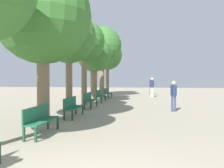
# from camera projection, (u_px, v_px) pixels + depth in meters

# --- Properties ---
(bench_row_1) EXTENTS (0.42, 1.77, 0.86)m
(bench_row_1) POSITION_uv_depth(u_px,v_px,m) (40.00, 118.00, 7.48)
(bench_row_1) COLOR #1E6042
(bench_row_1) RESTS_ON ground_plane
(bench_row_2) EXTENTS (0.42, 1.77, 0.86)m
(bench_row_2) POSITION_uv_depth(u_px,v_px,m) (72.00, 106.00, 10.81)
(bench_row_2) COLOR #1E6042
(bench_row_2) RESTS_ON ground_plane
(bench_row_3) EXTENTS (0.42, 1.77, 0.86)m
(bench_row_3) POSITION_uv_depth(u_px,v_px,m) (89.00, 99.00, 14.14)
(bench_row_3) COLOR #1E6042
(bench_row_3) RESTS_ON ground_plane
(bench_row_4) EXTENTS (0.42, 1.77, 0.86)m
(bench_row_4) POSITION_uv_depth(u_px,v_px,m) (100.00, 95.00, 17.47)
(bench_row_4) COLOR #1E6042
(bench_row_4) RESTS_ON ground_plane
(bench_row_5) EXTENTS (0.42, 1.77, 0.86)m
(bench_row_5) POSITION_uv_depth(u_px,v_px,m) (107.00, 92.00, 20.80)
(bench_row_5) COLOR #1E6042
(bench_row_5) RESTS_ON ground_plane
(tree_row_1) EXTENTS (3.72, 3.72, 5.96)m
(tree_row_1) POSITION_uv_depth(u_px,v_px,m) (43.00, 16.00, 9.51)
(tree_row_1) COLOR #7A664C
(tree_row_1) RESTS_ON ground_plane
(tree_row_2) EXTENTS (2.77, 2.77, 5.23)m
(tree_row_2) POSITION_uv_depth(u_px,v_px,m) (69.00, 37.00, 12.77)
(tree_row_2) COLOR #7A664C
(tree_row_2) RESTS_ON ground_plane
(tree_row_3) EXTENTS (2.66, 2.66, 5.40)m
(tree_row_3) POSITION_uv_depth(u_px,v_px,m) (84.00, 42.00, 15.94)
(tree_row_3) COLOR #7A664C
(tree_row_3) RESTS_ON ground_plane
(tree_row_4) EXTENTS (2.67, 2.67, 4.84)m
(tree_row_4) POSITION_uv_depth(u_px,v_px,m) (94.00, 55.00, 18.96)
(tree_row_4) COLOR #7A664C
(tree_row_4) RESTS_ON ground_plane
(tree_row_5) EXTENTS (3.56, 3.56, 6.32)m
(tree_row_5) POSITION_uv_depth(u_px,v_px,m) (102.00, 47.00, 22.42)
(tree_row_5) COLOR #7A664C
(tree_row_5) RESTS_ON ground_plane
(tree_row_6) EXTENTS (3.02, 3.02, 5.55)m
(tree_row_6) POSITION_uv_depth(u_px,v_px,m) (107.00, 56.00, 25.80)
(tree_row_6) COLOR #7A664C
(tree_row_6) RESTS_ON ground_plane
(pedestrian_near) EXTENTS (0.34, 0.29, 1.70)m
(pedestrian_near) POSITION_uv_depth(u_px,v_px,m) (151.00, 85.00, 24.87)
(pedestrian_near) COLOR #384260
(pedestrian_near) RESTS_ON ground_plane
(pedestrian_mid) EXTENTS (0.31, 0.24, 1.55)m
(pedestrian_mid) POSITION_uv_depth(u_px,v_px,m) (174.00, 94.00, 12.63)
(pedestrian_mid) COLOR #384260
(pedestrian_mid) RESTS_ON ground_plane
(pedestrian_far) EXTENTS (0.35, 0.23, 1.72)m
(pedestrian_far) POSITION_uv_depth(u_px,v_px,m) (152.00, 86.00, 21.88)
(pedestrian_far) COLOR beige
(pedestrian_far) RESTS_ON ground_plane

